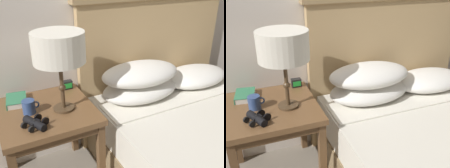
# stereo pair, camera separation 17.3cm
# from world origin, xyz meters

# --- Properties ---
(nightstand) EXTENTS (0.58, 0.58, 0.58)m
(nightstand) POSITION_xyz_m (-0.54, 0.69, 0.50)
(nightstand) COLOR brown
(nightstand) RESTS_ON ground_plane
(table_lamp) EXTENTS (0.30, 0.30, 0.49)m
(table_lamp) POSITION_xyz_m (-0.44, 0.64, 0.97)
(table_lamp) COLOR #4C3823
(table_lamp) RESTS_ON nightstand
(book_on_nightstand) EXTENTS (0.15, 0.19, 0.04)m
(book_on_nightstand) POSITION_xyz_m (-0.69, 0.86, 0.60)
(book_on_nightstand) COLOR silver
(book_on_nightstand) RESTS_ON nightstand
(binoculars_pair) EXTENTS (0.16, 0.16, 0.05)m
(binoculars_pair) POSITION_xyz_m (-0.64, 0.53, 0.60)
(binoculars_pair) COLOR black
(binoculars_pair) RESTS_ON nightstand
(coffee_mug) EXTENTS (0.10, 0.08, 0.08)m
(coffee_mug) POSITION_xyz_m (-0.64, 0.69, 0.62)
(coffee_mug) COLOR #334C84
(coffee_mug) RESTS_ON nightstand
(alarm_clock) EXTENTS (0.07, 0.05, 0.06)m
(alarm_clock) POSITION_xyz_m (-0.32, 0.91, 0.61)
(alarm_clock) COLOR black
(alarm_clock) RESTS_ON nightstand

